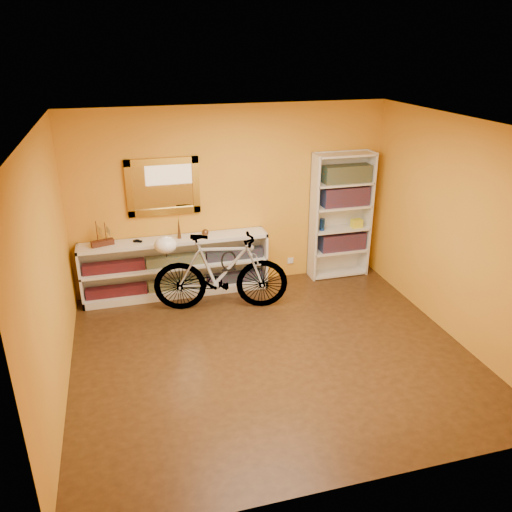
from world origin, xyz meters
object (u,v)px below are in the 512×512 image
object	(u,v)px
console_unit	(176,267)
bookcase	(341,216)
bicycle	(221,272)
helmet	(166,245)

from	to	relation	value
console_unit	bookcase	bearing A→B (deg)	0.58
bicycle	bookcase	bearing A→B (deg)	-61.85
console_unit	bookcase	xyz separation A→B (m)	(2.48, 0.03, 0.52)
console_unit	bookcase	distance (m)	2.54
bookcase	helmet	distance (m)	2.69
helmet	bookcase	bearing A→B (deg)	10.02
bicycle	helmet	distance (m)	0.81
console_unit	bicycle	xyz separation A→B (m)	(0.52, -0.58, 0.11)
console_unit	helmet	bearing A→B (deg)	-109.96
console_unit	bicycle	bearing A→B (deg)	-47.71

